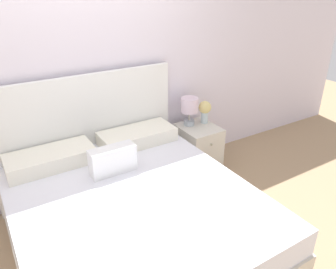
% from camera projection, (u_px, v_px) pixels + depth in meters
% --- Properties ---
extents(ground_plane, '(12.00, 12.00, 0.00)m').
position_uv_depth(ground_plane, '(94.00, 187.00, 3.64)').
color(ground_plane, tan).
extents(wall_back, '(8.00, 0.06, 2.60)m').
position_uv_depth(wall_back, '(78.00, 71.00, 3.13)').
color(wall_back, white).
rests_on(wall_back, ground_plane).
extents(bed, '(1.87, 2.10, 1.28)m').
position_uv_depth(bed, '(131.00, 213.00, 2.77)').
color(bed, beige).
rests_on(bed, ground_plane).
extents(nightstand, '(0.41, 0.50, 0.54)m').
position_uv_depth(nightstand, '(198.00, 148.00, 3.90)').
color(nightstand, silver).
rests_on(nightstand, ground_plane).
extents(table_lamp, '(0.20, 0.20, 0.33)m').
position_uv_depth(table_lamp, '(189.00, 107.00, 3.74)').
color(table_lamp, '#A8B2BC').
rests_on(table_lamp, nightstand).
extents(flower_vase, '(0.15, 0.15, 0.27)m').
position_uv_depth(flower_vase, '(205.00, 110.00, 3.83)').
color(flower_vase, silver).
rests_on(flower_vase, nightstand).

